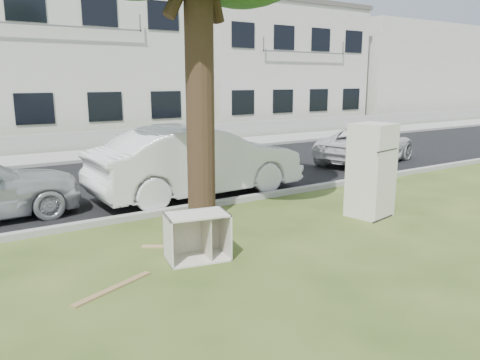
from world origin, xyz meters
TOP-DOWN VIEW (x-y plane):
  - ground at (0.00, 0.00)m, footprint 120.00×120.00m
  - road at (0.00, 6.00)m, footprint 120.00×7.00m
  - kerb_near at (0.00, 2.45)m, footprint 120.00×0.18m
  - kerb_far at (0.00, 9.55)m, footprint 120.00×0.18m
  - sidewalk at (0.00, 11.00)m, footprint 120.00×2.80m
  - low_wall at (0.00, 12.60)m, footprint 120.00×0.15m
  - townhouse_center at (0.00, 17.50)m, footprint 11.22×8.16m
  - townhouse_right at (12.00, 17.50)m, footprint 10.20×8.16m
  - filler_right at (26.00, 18.00)m, footprint 16.00×9.00m
  - fridge at (2.53, 0.14)m, footprint 0.89×0.85m
  - cabinet at (-1.49, -0.06)m, footprint 1.02×0.75m
  - plank_a at (-2.91, -0.40)m, footprint 1.19×0.57m
  - plank_b at (-1.60, 0.61)m, footprint 0.87×0.64m
  - plank_c at (-1.60, 0.17)m, footprint 0.52×0.79m
  - car_center at (0.42, 3.48)m, footprint 5.11×1.94m
  - car_right at (7.20, 4.47)m, footprint 4.62×3.16m

SIDE VIEW (x-z plane):
  - ground at x=0.00m, z-range 0.00..0.00m
  - kerb_near at x=0.00m, z-range -0.06..0.06m
  - kerb_far at x=0.00m, z-range -0.06..0.06m
  - road at x=0.00m, z-range 0.00..0.01m
  - sidewalk at x=0.00m, z-range 0.00..0.01m
  - plank_c at x=-1.60m, z-range 0.00..0.02m
  - plank_b at x=-1.60m, z-range 0.00..0.02m
  - plank_a at x=-2.91m, z-range 0.00..0.02m
  - low_wall at x=0.00m, z-range 0.00..0.70m
  - cabinet at x=-1.49m, z-range 0.00..0.72m
  - car_right at x=7.20m, z-range 0.00..1.18m
  - car_center at x=0.42m, z-range 0.00..1.66m
  - fridge at x=2.53m, z-range 0.00..1.86m
  - filler_right at x=26.00m, z-range 0.00..6.40m
  - townhouse_right at x=12.00m, z-range 0.00..6.84m
  - townhouse_center at x=0.00m, z-range 0.00..7.44m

